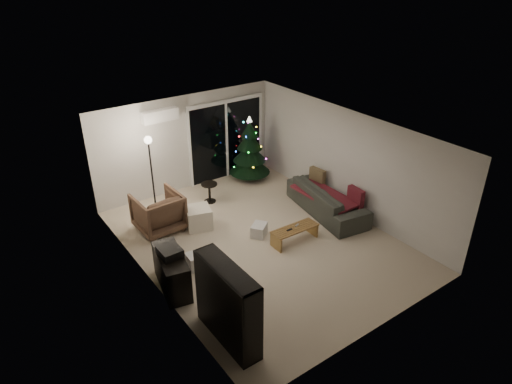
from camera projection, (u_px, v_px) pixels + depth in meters
room at (239, 170)px, 10.81m from camera, size 6.50×7.51×2.60m
bookshelf at (218, 308)px, 7.06m from camera, size 0.49×1.43×1.40m
media_cabinet at (172, 271)px, 8.42m from camera, size 0.67×1.24×0.73m
stereo at (170, 252)px, 8.21m from camera, size 0.37×0.44×0.16m
armchair at (158, 212)px, 10.18m from camera, size 1.00×1.02×0.90m
ottoman at (198, 218)px, 10.37m from camera, size 0.68×0.68×0.49m
cardboard_box_a at (198, 260)px, 9.08m from camera, size 0.47×0.37×0.31m
cardboard_box_b at (259, 230)px, 10.11m from camera, size 0.48×0.46×0.27m
side_table at (210, 193)px, 11.44m from camera, size 0.48×0.48×0.51m
floor_lamp at (152, 177)px, 10.62m from camera, size 0.31×0.31×1.91m
sofa at (327, 200)px, 10.93m from camera, size 1.27×2.44×0.68m
sofa_throw at (325, 195)px, 10.81m from camera, size 0.73×1.68×0.06m
cushion_a at (317, 177)px, 11.40m from camera, size 0.17×0.46×0.45m
cushion_b at (356, 197)px, 10.46m from camera, size 0.16×0.46×0.45m
coffee_table at (295, 235)px, 9.88m from camera, size 1.08×0.41×0.34m
remote_a at (289, 230)px, 9.72m from camera, size 0.13×0.04×0.02m
remote_b at (297, 225)px, 9.89m from camera, size 0.13×0.08×0.02m
christmas_tree at (250, 148)px, 12.33m from camera, size 1.25×1.25×1.81m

